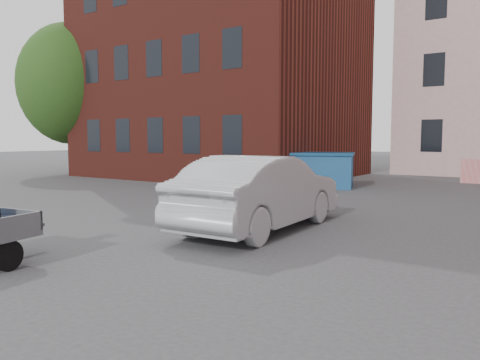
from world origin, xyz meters
The scene contains 6 objects.
ground centered at (0.00, 0.00, 0.00)m, with size 120.00×120.00×0.00m, color #38383A.
building_brick centered at (-9.00, 13.00, 7.00)m, with size 12.00×10.00×14.00m, color #591E16.
far_building centered at (-20.00, 22.00, 4.00)m, with size 6.00×6.00×8.00m, color maroon.
tree centered at (-16.00, 9.00, 5.17)m, with size 5.28×5.28×8.30m.
dumpster centered at (-2.60, 9.82, 0.67)m, with size 3.53×2.55×1.33m.
silver_car centered at (0.20, 1.62, 0.76)m, with size 1.61×4.61×1.52m, color #AFB1B7.
Camera 1 is at (5.17, -6.46, 1.86)m, focal length 35.00 mm.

